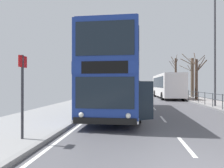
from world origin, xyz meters
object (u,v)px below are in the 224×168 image
street_lamp_far_side (215,42)px  bare_tree_far_01 (192,77)px  background_bus_far_lane (167,85)px  bare_tree_far_02 (197,77)px  bus_stop_sign_near (22,87)px  double_decker_bus_main (119,76)px  bare_tree_far_00 (176,75)px

street_lamp_far_side → bare_tree_far_01: 12.62m
background_bus_far_lane → bare_tree_far_02: bearing=-58.5°
bus_stop_sign_near → bare_tree_far_02: bare_tree_far_02 is taller
bus_stop_sign_near → bare_tree_far_01: (11.44, 23.38, 1.18)m
double_decker_bus_main → bus_stop_sign_near: bearing=-108.9°
double_decker_bus_main → street_lamp_far_side: street_lamp_far_side is taller
double_decker_bus_main → bus_stop_sign_near: 7.73m
street_lamp_far_side → bare_tree_far_02: bearing=85.2°
street_lamp_far_side → bare_tree_far_00: bearing=87.6°
background_bus_far_lane → street_lamp_far_side: street_lamp_far_side is taller
background_bus_far_lane → bare_tree_far_02: 5.01m
bare_tree_far_00 → bare_tree_far_01: size_ratio=1.22×
bus_stop_sign_near → bare_tree_far_00: (10.71, 30.95, 1.74)m
bare_tree_far_00 → double_decker_bus_main: bearing=-109.2°
background_bus_far_lane → bare_tree_far_02: bare_tree_far_02 is taller
background_bus_far_lane → bus_stop_sign_near: 23.42m
bare_tree_far_00 → bare_tree_far_01: (0.73, -7.57, -0.56)m
background_bus_far_lane → bare_tree_far_01: (3.58, 1.31, 1.20)m
double_decker_bus_main → bare_tree_far_00: size_ratio=1.63×
bare_tree_far_01 → background_bus_far_lane: bearing=-159.9°
bus_stop_sign_near → bare_tree_far_01: bearing=63.9°
double_decker_bus_main → bare_tree_far_00: bearing=70.8°
background_bus_far_lane → bare_tree_far_00: bare_tree_far_00 is taller
double_decker_bus_main → street_lamp_far_side: size_ratio=1.31×
bare_tree_far_01 → bare_tree_far_00: bearing=95.5°
bus_stop_sign_near → bare_tree_far_02: (10.43, 17.86, 0.91)m
double_decker_bus_main → bare_tree_far_00: 25.07m
double_decker_bus_main → background_bus_far_lane: 15.73m
double_decker_bus_main → background_bus_far_lane: double_decker_bus_main is taller
double_decker_bus_main → bus_stop_sign_near: double_decker_bus_main is taller
bare_tree_far_00 → background_bus_far_lane: bearing=-107.8°
double_decker_bus_main → bare_tree_far_01: (8.94, 16.09, 0.57)m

